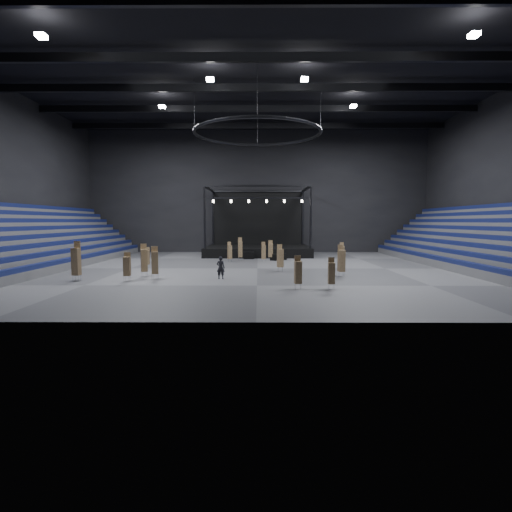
{
  "coord_description": "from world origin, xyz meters",
  "views": [
    {
      "loc": [
        0.1,
        -38.9,
        4.61
      ],
      "look_at": [
        -0.12,
        -2.0,
        1.4
      ],
      "focal_mm": 28.0,
      "sensor_mm": 36.0,
      "label": 1
    }
  ],
  "objects_px": {
    "flight_case_left": "(249,255)",
    "chair_stack_12": "(331,273)",
    "flight_case_mid": "(275,257)",
    "chair_stack_8": "(144,260)",
    "chair_stack_9": "(341,260)",
    "chair_stack_4": "(271,250)",
    "chair_stack_1": "(298,272)",
    "man_center": "(221,268)",
    "chair_stack_3": "(76,261)",
    "flight_case_right": "(281,257)",
    "chair_stack_10": "(147,257)",
    "chair_stack_13": "(280,258)",
    "stage": "(258,244)",
    "chair_stack_6": "(342,253)",
    "chair_stack_5": "(264,252)",
    "chair_stack_11": "(155,262)",
    "chair_stack_7": "(127,266)",
    "crew_member": "(341,259)",
    "chair_stack_0": "(240,249)",
    "chair_stack_2": "(230,252)"
  },
  "relations": [
    {
      "from": "chair_stack_9",
      "to": "chair_stack_4",
      "type": "bearing_deg",
      "value": 99.45
    },
    {
      "from": "chair_stack_10",
      "to": "chair_stack_13",
      "type": "distance_m",
      "value": 13.29
    },
    {
      "from": "stage",
      "to": "chair_stack_5",
      "type": "xyz_separation_m",
      "value": [
        0.68,
        -10.23,
        -0.26
      ]
    },
    {
      "from": "flight_case_mid",
      "to": "chair_stack_12",
      "type": "distance_m",
      "value": 20.14
    },
    {
      "from": "flight_case_mid",
      "to": "chair_stack_3",
      "type": "xyz_separation_m",
      "value": [
        -16.09,
        -16.23,
        1.17
      ]
    },
    {
      "from": "chair_stack_11",
      "to": "chair_stack_9",
      "type": "bearing_deg",
      "value": -9.05
    },
    {
      "from": "chair_stack_0",
      "to": "chair_stack_7",
      "type": "relative_size",
      "value": 1.22
    },
    {
      "from": "chair_stack_4",
      "to": "crew_member",
      "type": "xyz_separation_m",
      "value": [
        6.66,
        -8.19,
        -0.31
      ]
    },
    {
      "from": "flight_case_mid",
      "to": "chair_stack_8",
      "type": "bearing_deg",
      "value": -129.8
    },
    {
      "from": "chair_stack_2",
      "to": "man_center",
      "type": "height_order",
      "value": "chair_stack_2"
    },
    {
      "from": "flight_case_left",
      "to": "chair_stack_8",
      "type": "distance_m",
      "value": 17.94
    },
    {
      "from": "chair_stack_4",
      "to": "chair_stack_11",
      "type": "bearing_deg",
      "value": -125.0
    },
    {
      "from": "chair_stack_13",
      "to": "crew_member",
      "type": "relative_size",
      "value": 1.31
    },
    {
      "from": "chair_stack_4",
      "to": "man_center",
      "type": "height_order",
      "value": "chair_stack_4"
    },
    {
      "from": "chair_stack_5",
      "to": "chair_stack_13",
      "type": "xyz_separation_m",
      "value": [
        1.42,
        -8.45,
        0.11
      ]
    },
    {
      "from": "chair_stack_5",
      "to": "chair_stack_9",
      "type": "xyz_separation_m",
      "value": [
        6.35,
        -11.76,
        0.18
      ]
    },
    {
      "from": "chair_stack_4",
      "to": "chair_stack_11",
      "type": "xyz_separation_m",
      "value": [
        -9.68,
        -15.4,
        0.11
      ]
    },
    {
      "from": "chair_stack_7",
      "to": "crew_member",
      "type": "bearing_deg",
      "value": 19.31
    },
    {
      "from": "chair_stack_12",
      "to": "stage",
      "type": "bearing_deg",
      "value": 101.93
    },
    {
      "from": "chair_stack_2",
      "to": "chair_stack_4",
      "type": "height_order",
      "value": "chair_stack_4"
    },
    {
      "from": "chair_stack_11",
      "to": "crew_member",
      "type": "height_order",
      "value": "chair_stack_11"
    },
    {
      "from": "chair_stack_8",
      "to": "chair_stack_12",
      "type": "bearing_deg",
      "value": -44.91
    },
    {
      "from": "chair_stack_6",
      "to": "man_center",
      "type": "relative_size",
      "value": 1.29
    },
    {
      "from": "chair_stack_1",
      "to": "man_center",
      "type": "bearing_deg",
      "value": 133.11
    },
    {
      "from": "flight_case_left",
      "to": "chair_stack_0",
      "type": "distance_m",
      "value": 2.35
    },
    {
      "from": "flight_case_left",
      "to": "chair_stack_12",
      "type": "height_order",
      "value": "chair_stack_12"
    },
    {
      "from": "chair_stack_1",
      "to": "crew_member",
      "type": "relative_size",
      "value": 1.2
    },
    {
      "from": "chair_stack_10",
      "to": "man_center",
      "type": "relative_size",
      "value": 1.14
    },
    {
      "from": "flight_case_left",
      "to": "chair_stack_2",
      "type": "height_order",
      "value": "chair_stack_2"
    },
    {
      "from": "flight_case_mid",
      "to": "chair_stack_3",
      "type": "relative_size",
      "value": 0.38
    },
    {
      "from": "flight_case_right",
      "to": "chair_stack_1",
      "type": "xyz_separation_m",
      "value": [
        -0.07,
        -20.85,
        0.8
      ]
    },
    {
      "from": "chair_stack_1",
      "to": "crew_member",
      "type": "xyz_separation_m",
      "value": [
        5.39,
        11.82,
        -0.24
      ]
    },
    {
      "from": "stage",
      "to": "chair_stack_10",
      "type": "relative_size",
      "value": 6.75
    },
    {
      "from": "flight_case_left",
      "to": "chair_stack_12",
      "type": "relative_size",
      "value": 0.6
    },
    {
      "from": "chair_stack_12",
      "to": "chair_stack_13",
      "type": "bearing_deg",
      "value": 109.0
    },
    {
      "from": "chair_stack_7",
      "to": "chair_stack_1",
      "type": "bearing_deg",
      "value": -20.6
    },
    {
      "from": "flight_case_right",
      "to": "chair_stack_8",
      "type": "xyz_separation_m",
      "value": [
        -12.3,
        -14.77,
        1.02
      ]
    },
    {
      "from": "chair_stack_8",
      "to": "chair_stack_9",
      "type": "distance_m",
      "value": 16.46
    },
    {
      "from": "flight_case_left",
      "to": "chair_stack_13",
      "type": "bearing_deg",
      "value": -75.55
    },
    {
      "from": "stage",
      "to": "chair_stack_10",
      "type": "height_order",
      "value": "stage"
    },
    {
      "from": "chair_stack_13",
      "to": "chair_stack_2",
      "type": "bearing_deg",
      "value": 103.62
    },
    {
      "from": "chair_stack_7",
      "to": "chair_stack_9",
      "type": "height_order",
      "value": "chair_stack_9"
    },
    {
      "from": "chair_stack_7",
      "to": "chair_stack_6",
      "type": "bearing_deg",
      "value": 27.88
    },
    {
      "from": "chair_stack_4",
      "to": "man_center",
      "type": "distance_m",
      "value": 15.85
    },
    {
      "from": "chair_stack_4",
      "to": "chair_stack_13",
      "type": "relative_size",
      "value": 0.96
    },
    {
      "from": "flight_case_right",
      "to": "chair_stack_7",
      "type": "distance_m",
      "value": 21.56
    },
    {
      "from": "chair_stack_0",
      "to": "chair_stack_9",
      "type": "relative_size",
      "value": 1.02
    },
    {
      "from": "chair_stack_6",
      "to": "flight_case_left",
      "type": "bearing_deg",
      "value": 148.29
    },
    {
      "from": "chair_stack_13",
      "to": "flight_case_right",
      "type": "bearing_deg",
      "value": 68.77
    },
    {
      "from": "chair_stack_3",
      "to": "chair_stack_8",
      "type": "height_order",
      "value": "chair_stack_3"
    }
  ]
}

